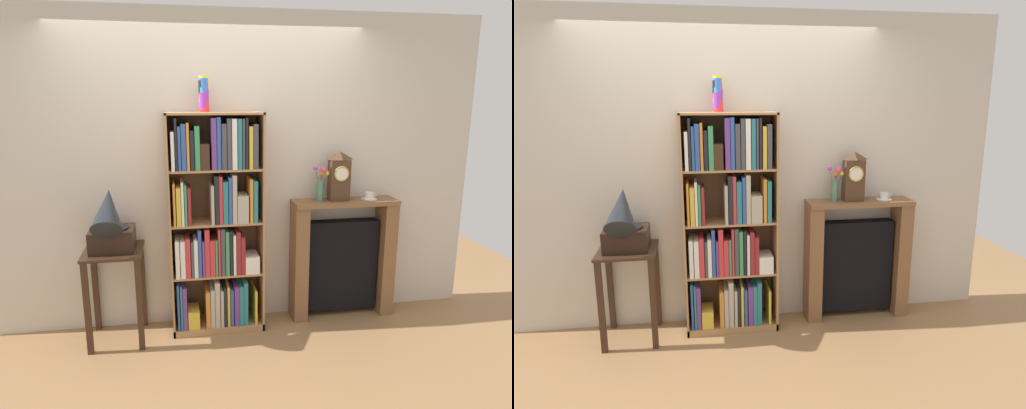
% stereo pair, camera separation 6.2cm
% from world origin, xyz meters
% --- Properties ---
extents(ground_plane, '(7.37, 6.40, 0.02)m').
position_xyz_m(ground_plane, '(0.00, 0.00, -0.01)').
color(ground_plane, '#997047').
extents(wall_back, '(4.37, 0.08, 2.63)m').
position_xyz_m(wall_back, '(0.15, 0.30, 1.31)').
color(wall_back, beige).
rests_on(wall_back, ground).
extents(bookshelf, '(0.76, 0.32, 1.83)m').
position_xyz_m(bookshelf, '(-0.00, 0.09, 0.88)').
color(bookshelf, '#A87A4C').
rests_on(bookshelf, ground).
extents(cup_stack, '(0.08, 0.08, 0.27)m').
position_xyz_m(cup_stack, '(-0.07, 0.14, 1.96)').
color(cup_stack, red).
rests_on(cup_stack, bookshelf).
extents(side_table_left, '(0.45, 0.46, 0.77)m').
position_xyz_m(side_table_left, '(-0.82, 0.03, 0.54)').
color(side_table_left, '#382316').
rests_on(side_table_left, ground).
extents(gramophone, '(0.33, 0.49, 0.57)m').
position_xyz_m(gramophone, '(-0.82, -0.04, 1.00)').
color(gramophone, black).
rests_on(gramophone, side_table_left).
extents(fireplace_mantel, '(0.92, 0.25, 1.07)m').
position_xyz_m(fireplace_mantel, '(1.13, 0.16, 0.53)').
color(fireplace_mantel, brown).
rests_on(fireplace_mantel, ground).
extents(mantel_clock, '(0.17, 0.12, 0.42)m').
position_xyz_m(mantel_clock, '(1.06, 0.13, 1.28)').
color(mantel_clock, '#472D1C').
rests_on(mantel_clock, fireplace_mantel).
extents(flower_vase, '(0.13, 0.13, 0.30)m').
position_xyz_m(flower_vase, '(0.90, 0.14, 1.21)').
color(flower_vase, '#4C7A60').
rests_on(flower_vase, fireplace_mantel).
extents(teacup_with_saucer, '(0.14, 0.14, 0.06)m').
position_xyz_m(teacup_with_saucer, '(1.35, 0.14, 1.10)').
color(teacup_with_saucer, white).
rests_on(teacup_with_saucer, fireplace_mantel).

